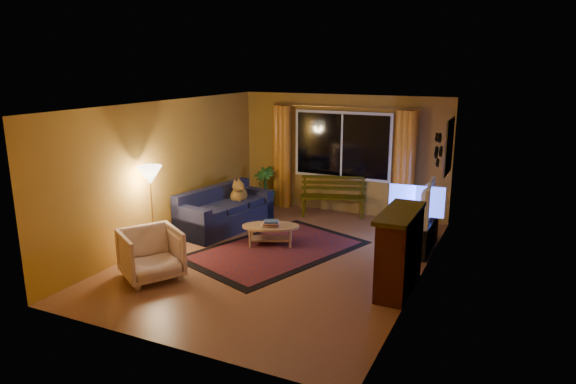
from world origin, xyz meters
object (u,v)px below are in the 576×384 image
at_px(bench, 333,206).
at_px(sofa, 225,209).
at_px(coffee_table, 271,235).
at_px(floor_lamp, 152,211).
at_px(armchair, 151,252).
at_px(tv_console, 420,235).

bearing_deg(bench, sofa, -150.63).
bearing_deg(coffee_table, floor_lamp, -142.91).
bearing_deg(floor_lamp, armchair, -52.57).
distance_m(sofa, armchair, 2.49).
height_order(armchair, coffee_table, armchair).
bearing_deg(bench, floor_lamp, -138.02).
distance_m(armchair, tv_console, 4.48).
relative_size(sofa, tv_console, 1.59).
bearing_deg(tv_console, sofa, -172.73).
bearing_deg(floor_lamp, tv_console, 28.05).
height_order(bench, armchair, armchair).
xyz_separation_m(sofa, coffee_table, (1.21, -0.45, -0.21)).
bearing_deg(floor_lamp, sofa, 77.14).
height_order(sofa, coffee_table, sofa).
height_order(coffee_table, tv_console, tv_console).
relative_size(sofa, floor_lamp, 1.31).
height_order(sofa, armchair, armchair).
xyz_separation_m(armchair, floor_lamp, (-0.63, 0.83, 0.34)).
height_order(bench, sofa, sofa).
relative_size(sofa, armchair, 2.36).
height_order(floor_lamp, tv_console, floor_lamp).
xyz_separation_m(floor_lamp, coffee_table, (1.59, 1.20, -0.57)).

